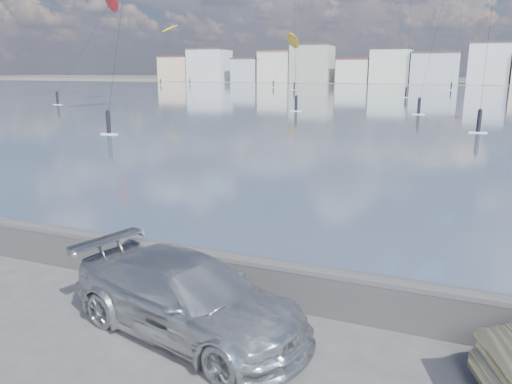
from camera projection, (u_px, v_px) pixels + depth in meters
ground at (126, 346)px, 9.44m from camera, size 700.00×700.00×0.00m
bay_water at (435, 98)px, 91.38m from camera, size 500.00×177.00×0.00m
far_shore_strip at (453, 83)px, 188.56m from camera, size 500.00×60.00×0.00m
seawall at (195, 267)px, 11.72m from camera, size 400.00×0.36×1.08m
far_buildings at (458, 66)px, 174.08m from camera, size 240.79×13.26×14.60m
car_silver at (187, 297)px, 9.77m from camera, size 5.65×3.40×1.53m
kitesurfer_11 at (170, 30)px, 165.42m from camera, size 4.12×11.06×20.06m
kitesurfer_12 at (293, 41)px, 143.99m from camera, size 6.19×12.68×15.42m
kitesurfer_14 at (110, 2)px, 78.84m from camera, size 6.56×15.42×17.71m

